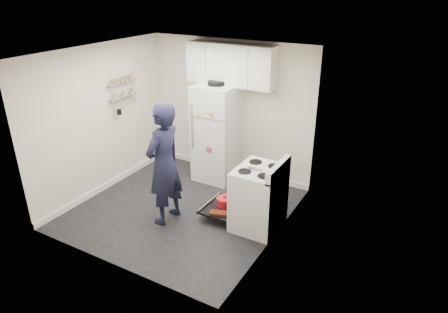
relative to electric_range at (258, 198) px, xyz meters
The scene contains 7 objects.
room 1.49m from the electric_range, behind, with size 3.21×3.21×2.51m.
electric_range is the anchor object (origin of this frame).
open_oven_door 0.65m from the electric_range, behind, with size 0.55×0.70×0.21m.
refrigerator 1.79m from the electric_range, 140.67° to the left, with size 0.72×0.74×1.84m.
upper_cabinets 2.38m from the electric_range, 132.27° to the left, with size 1.60×0.33×0.70m, color silver.
wall_shelf_rack 3.05m from the electric_range, behind, with size 0.14×0.60×0.61m.
person 1.47m from the electric_range, 157.89° to the right, with size 0.68×0.45×1.87m, color black.
Camera 1 is at (3.34, -4.55, 3.43)m, focal length 32.00 mm.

